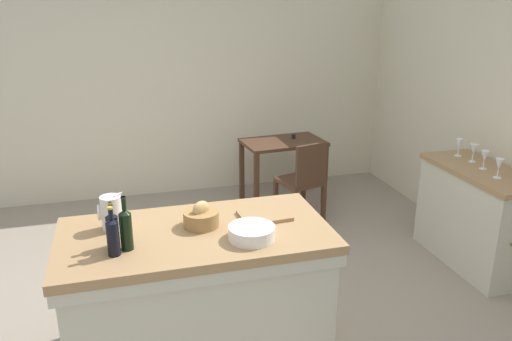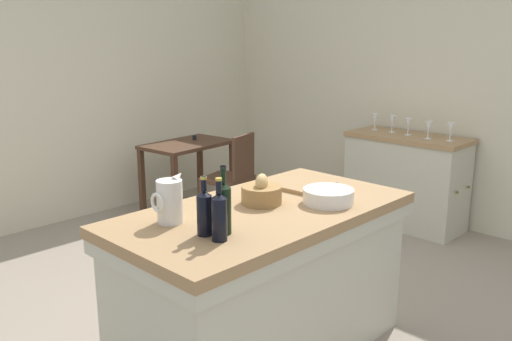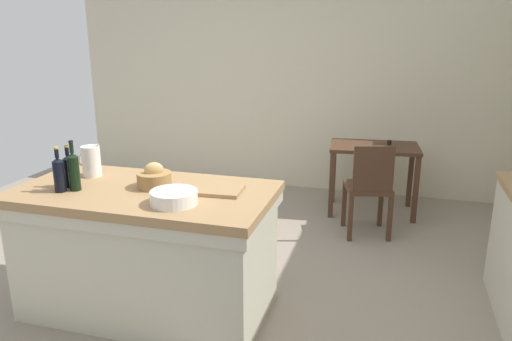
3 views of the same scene
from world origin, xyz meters
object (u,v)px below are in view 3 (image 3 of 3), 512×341
wine_bottle_amber (69,170)px  wine_bottle_green (59,174)px  bread_basket (154,178)px  cutting_board (217,190)px  wooden_chair (369,186)px  pitcher (91,161)px  wine_bottle_dark (74,170)px  island_table (147,246)px  wash_bowl (174,197)px  writing_desk (374,156)px

wine_bottle_amber → wine_bottle_green: wine_bottle_green is taller
bread_basket → cutting_board: bread_basket is taller
cutting_board → wine_bottle_amber: wine_bottle_amber is taller
wooden_chair → wine_bottle_green: size_ratio=3.05×
wine_bottle_amber → pitcher: bearing=91.5°
bread_basket → wine_bottle_amber: wine_bottle_amber is taller
wine_bottle_dark → wine_bottle_green: (-0.07, -0.05, -0.01)m
bread_basket → wine_bottle_green: (-0.54, -0.25, 0.06)m
bread_basket → wine_bottle_green: size_ratio=0.77×
island_table → wine_bottle_green: 0.74m
wash_bowl → writing_desk: bearing=67.7°
pitcher → wine_bottle_green: size_ratio=0.88×
wash_bowl → wine_bottle_amber: (-0.81, 0.12, 0.07)m
wooden_chair → wine_bottle_dark: bearing=-134.2°
wooden_chair → pitcher: 2.46m
pitcher → wash_bowl: size_ratio=0.91×
island_table → wine_bottle_dark: 0.69m
island_table → writing_desk: (1.37, 2.37, 0.14)m
wooden_chair → wash_bowl: size_ratio=3.17×
writing_desk → wash_bowl: size_ratio=3.32×
writing_desk → wine_bottle_green: bearing=-126.0°
writing_desk → bread_basket: bread_basket is taller
wine_bottle_amber → wine_bottle_dark: bearing=-33.9°
island_table → wash_bowl: (0.31, -0.20, 0.45)m
wooden_chair → cutting_board: 1.88m
wine_bottle_dark → cutting_board: bearing=14.0°
cutting_board → wooden_chair: bearing=61.1°
wine_bottle_green → cutting_board: bearing=15.8°
island_table → wine_bottle_green: wine_bottle_green is taller
island_table → wash_bowl: bearing=-32.6°
wash_bowl → bread_basket: bread_basket is taller
pitcher → wine_bottle_amber: (0.01, -0.26, 0.00)m
wash_bowl → bread_basket: bearing=135.1°
wash_bowl → wine_bottle_amber: 0.82m
pitcher → wash_bowl: 0.90m
wooden_chair → wine_bottle_amber: size_ratio=3.19×
pitcher → wash_bowl: (0.81, -0.37, -0.07)m
wine_bottle_amber → wine_bottle_green: (0.00, -0.10, 0.01)m
island_table → writing_desk: 2.74m
wine_bottle_dark → wine_bottle_green: 0.09m
island_table → cutting_board: size_ratio=5.22×
wooden_chair → wine_bottle_amber: (-1.86, -1.78, 0.50)m
bread_basket → wine_bottle_amber: bearing=-164.8°
writing_desk → cutting_board: 2.46m
pitcher → cutting_board: (0.98, -0.08, -0.10)m
wash_bowl → bread_basket: 0.37m
writing_desk → wash_bowl: wash_bowl is taller
island_table → bread_basket: bearing=51.6°
cutting_board → wine_bottle_amber: bearing=-169.9°
writing_desk → cutting_board: size_ratio=2.91×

